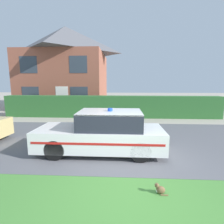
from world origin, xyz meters
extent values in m
plane|color=#A89E8E|center=(0.00, 0.00, 0.00)|extent=(80.00, 80.00, 0.00)
cube|color=#5B5B60|center=(0.00, 3.62, 0.01)|extent=(28.00, 5.98, 0.01)
cube|color=#478438|center=(0.00, -0.32, 0.00)|extent=(28.00, 1.90, 0.01)
cube|color=#2D662D|center=(-0.98, 8.58, 0.74)|extent=(14.80, 0.86, 1.49)
cylinder|color=black|center=(-2.29, 2.95, 0.33)|extent=(0.63, 0.20, 0.63)
cylinder|color=black|center=(-2.29, 1.55, 0.33)|extent=(0.63, 0.20, 0.63)
cylinder|color=black|center=(0.34, 2.94, 0.33)|extent=(0.63, 0.20, 0.63)
cylinder|color=black|center=(0.34, 1.55, 0.33)|extent=(0.63, 0.20, 0.63)
cube|color=white|center=(-0.98, 2.25, 0.53)|extent=(4.24, 1.60, 0.68)
cube|color=#232833|center=(-0.63, 2.25, 1.15)|extent=(2.07, 1.44, 0.58)
cube|color=white|center=(-0.63, 2.25, 1.42)|extent=(2.07, 1.44, 0.04)
cube|color=red|center=(-0.97, 3.05, 0.58)|extent=(4.02, 0.01, 0.07)
cube|color=red|center=(-0.98, 1.44, 0.58)|extent=(4.02, 0.01, 0.07)
cylinder|color=blue|center=(-0.63, 2.25, 1.49)|extent=(0.17, 0.17, 0.10)
ellipsoid|color=brown|center=(0.61, 0.03, 0.08)|extent=(0.20, 0.14, 0.17)
ellipsoid|color=white|center=(0.54, 0.03, 0.07)|extent=(0.06, 0.07, 0.09)
sphere|color=brown|center=(0.53, 0.03, 0.19)|extent=(0.10, 0.10, 0.10)
cone|color=brown|center=(0.53, 0.06, 0.23)|extent=(0.04, 0.04, 0.04)
cone|color=brown|center=(0.53, 0.00, 0.23)|extent=(0.04, 0.04, 0.04)
cylinder|color=brown|center=(0.68, -0.04, 0.01)|extent=(0.16, 0.03, 0.03)
cube|color=#93513D|center=(-5.59, 13.58, 2.55)|extent=(7.18, 6.69, 5.11)
pyramid|color=#56565B|center=(-5.59, 13.58, 6.34)|extent=(7.54, 7.02, 2.47)
cube|color=white|center=(-5.00, 10.23, 1.05)|extent=(1.00, 0.02, 2.10)
cube|color=#333D47|center=(-7.57, 10.23, 1.43)|extent=(1.40, 0.02, 1.30)
cube|color=#333D47|center=(-3.62, 10.23, 1.43)|extent=(1.40, 0.02, 1.30)
cube|color=#333D47|center=(-7.57, 10.23, 3.78)|extent=(1.40, 0.02, 1.30)
cube|color=#333D47|center=(-3.62, 10.23, 3.78)|extent=(1.40, 0.02, 1.30)
camera|label=1|loc=(-0.25, -3.46, 2.36)|focal=28.00mm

